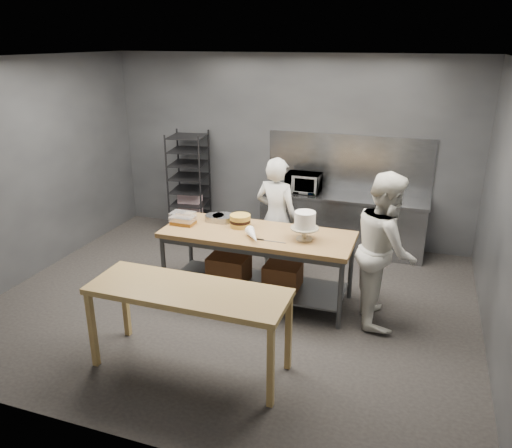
{
  "coord_description": "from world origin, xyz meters",
  "views": [
    {
      "loc": [
        2.14,
        -5.3,
        3.2
      ],
      "look_at": [
        0.26,
        0.15,
        1.05
      ],
      "focal_mm": 35.0,
      "sensor_mm": 36.0,
      "label": 1
    }
  ],
  "objects": [
    {
      "name": "ground",
      "position": [
        0.0,
        0.0,
        0.0
      ],
      "size": [
        6.0,
        6.0,
        0.0
      ],
      "primitive_type": "plane",
      "color": "black",
      "rests_on": "ground"
    },
    {
      "name": "back_wall",
      "position": [
        0.0,
        2.5,
        1.5
      ],
      "size": [
        6.0,
        0.04,
        3.0
      ],
      "primitive_type": "cube",
      "color": "#4C4F54",
      "rests_on": "ground"
    },
    {
      "name": "work_table",
      "position": [
        0.23,
        0.2,
        0.57
      ],
      "size": [
        2.4,
        0.9,
        0.92
      ],
      "color": "brown",
      "rests_on": "ground"
    },
    {
      "name": "near_counter",
      "position": [
        0.09,
        -1.41,
        0.81
      ],
      "size": [
        2.0,
        0.7,
        0.9
      ],
      "color": "#9F7942",
      "rests_on": "ground"
    },
    {
      "name": "back_counter",
      "position": [
        1.0,
        2.18,
        0.45
      ],
      "size": [
        2.6,
        0.6,
        0.9
      ],
      "color": "slate",
      "rests_on": "ground"
    },
    {
      "name": "splashback_panel",
      "position": [
        1.0,
        2.48,
        1.35
      ],
      "size": [
        2.6,
        0.02,
        0.9
      ],
      "primitive_type": "cube",
      "color": "slate",
      "rests_on": "back_counter"
    },
    {
      "name": "speed_rack",
      "position": [
        -1.62,
        2.1,
        0.86
      ],
      "size": [
        0.7,
        0.74,
        1.75
      ],
      "color": "black",
      "rests_on": "ground"
    },
    {
      "name": "chef_behind",
      "position": [
        0.28,
        0.96,
        0.86
      ],
      "size": [
        0.7,
        0.53,
        1.72
      ],
      "primitive_type": "imported",
      "rotation": [
        0.0,
        0.0,
        2.94
      ],
      "color": "silver",
      "rests_on": "ground"
    },
    {
      "name": "chef_right",
      "position": [
        1.82,
        0.21,
        0.91
      ],
      "size": [
        0.86,
        1.01,
        1.83
      ],
      "primitive_type": "imported",
      "rotation": [
        0.0,
        0.0,
        1.78
      ],
      "color": "silver",
      "rests_on": "ground"
    },
    {
      "name": "microwave",
      "position": [
        0.36,
        2.18,
        1.05
      ],
      "size": [
        0.54,
        0.37,
        0.3
      ],
      "primitive_type": "imported",
      "color": "black",
      "rests_on": "back_counter"
    },
    {
      "name": "frosted_cake_stand",
      "position": [
        0.87,
        0.16,
        1.14
      ],
      "size": [
        0.34,
        0.34,
        0.35
      ],
      "color": "#B4AA90",
      "rests_on": "work_table"
    },
    {
      "name": "layer_cake",
      "position": [
        -0.02,
        0.32,
        1.0
      ],
      "size": [
        0.27,
        0.27,
        0.16
      ],
      "color": "gold",
      "rests_on": "work_table"
    },
    {
      "name": "cake_pans",
      "position": [
        -0.36,
        0.45,
        0.96
      ],
      "size": [
        0.4,
        0.3,
        0.07
      ],
      "color": "gray",
      "rests_on": "work_table"
    },
    {
      "name": "piping_bag",
      "position": [
        0.29,
        -0.06,
        0.98
      ],
      "size": [
        0.3,
        0.39,
        0.12
      ],
      "primitive_type": "cone",
      "rotation": [
        1.57,
        0.0,
        0.56
      ],
      "color": "white",
      "rests_on": "work_table"
    },
    {
      "name": "offset_spatula",
      "position": [
        0.46,
        -0.03,
        0.93
      ],
      "size": [
        0.36,
        0.02,
        0.02
      ],
      "color": "slate",
      "rests_on": "work_table"
    },
    {
      "name": "pastry_clamshells",
      "position": [
        -0.79,
        0.23,
        0.98
      ],
      "size": [
        0.38,
        0.35,
        0.11
      ],
      "color": "#925C1D",
      "rests_on": "work_table"
    }
  ]
}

